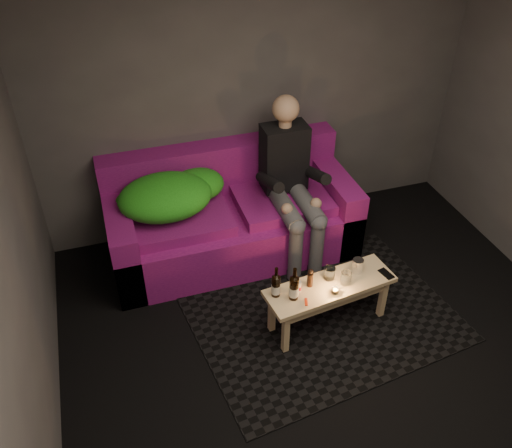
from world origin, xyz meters
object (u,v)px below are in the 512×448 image
(person, at_px, (291,180))
(beer_bottle_b, at_px, (294,287))
(coffee_table, at_px, (330,291))
(beer_bottle_a, at_px, (276,285))
(sofa, at_px, (230,217))
(steel_cup, at_px, (358,266))

(person, relative_size, beer_bottle_b, 5.07)
(coffee_table, xyz_separation_m, beer_bottle_b, (-0.32, -0.05, 0.18))
(person, relative_size, coffee_table, 1.38)
(beer_bottle_a, height_order, beer_bottle_b, beer_bottle_b)
(sofa, distance_m, steel_cup, 1.32)
(beer_bottle_b, xyz_separation_m, steel_cup, (0.58, 0.12, -0.05))
(sofa, height_order, steel_cup, sofa)
(beer_bottle_a, height_order, steel_cup, beer_bottle_a)
(beer_bottle_a, xyz_separation_m, steel_cup, (0.69, 0.05, -0.04))
(person, height_order, steel_cup, person)
(person, height_order, beer_bottle_a, person)
(person, distance_m, coffee_table, 1.07)
(steel_cup, bearing_deg, person, 103.53)
(person, height_order, coffee_table, person)
(sofa, bearing_deg, coffee_table, -68.22)
(beer_bottle_b, bearing_deg, sofa, 96.83)
(sofa, relative_size, coffee_table, 2.07)
(sofa, height_order, beer_bottle_b, sofa)
(sofa, distance_m, beer_bottle_a, 1.16)
(beer_bottle_a, bearing_deg, sofa, 91.55)
(beer_bottle_b, bearing_deg, coffee_table, 8.74)
(beer_bottle_a, bearing_deg, person, 63.99)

